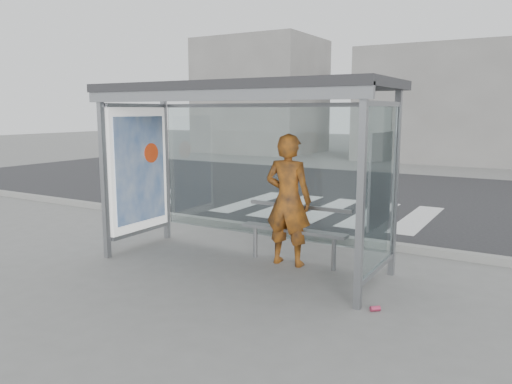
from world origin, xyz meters
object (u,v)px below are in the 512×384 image
(bus_shelter, at_px, (221,128))
(bench, at_px, (294,229))
(person, at_px, (288,200))
(soda_can, at_px, (375,309))

(bus_shelter, height_order, bench, bus_shelter)
(person, bearing_deg, soda_can, 144.27)
(bus_shelter, distance_m, bench, 1.82)
(bus_shelter, xyz_separation_m, bench, (0.97, 0.44, -1.47))
(soda_can, bearing_deg, bus_shelter, 164.19)
(soda_can, bearing_deg, bench, 143.86)
(person, xyz_separation_m, bench, (0.05, 0.09, -0.45))
(bus_shelter, relative_size, soda_can, 37.57)
(bench, xyz_separation_m, soda_can, (1.60, -1.17, -0.48))
(person, height_order, bench, person)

